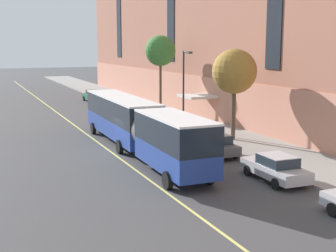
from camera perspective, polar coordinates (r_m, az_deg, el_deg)
name	(u,v)px	position (r m, az deg, el deg)	size (l,w,h in m)	color
ground_plane	(125,152)	(34.20, -5.27, -3.21)	(260.00, 260.00, 0.00)	#424244
sidewalk	(221,134)	(40.78, 6.54, -0.98)	(5.90, 160.00, 0.15)	gray
city_bus	(137,124)	(33.51, -3.74, 0.25)	(3.14, 20.81, 3.67)	navy
parked_car_red_0	(131,111)	(49.71, -4.59, 1.84)	(2.10, 4.73, 1.56)	#B21E19
parked_car_green_1	(93,96)	(65.14, -9.18, 3.66)	(2.01, 4.60, 1.56)	#23603D
parked_car_silver_3	(276,168)	(27.52, 12.98, -4.98)	(2.14, 4.75, 1.56)	#B7B7BC
parked_car_green_5	(163,123)	(41.73, -0.59, 0.32)	(2.05, 4.38, 1.56)	#23603D
parked_car_black_6	(107,102)	(57.96, -7.42, 2.94)	(2.11, 4.73, 1.56)	black
parked_car_darkgray_7	(216,145)	(33.05, 5.83, -2.29)	(1.92, 4.25, 1.56)	#4C4C51
street_tree_mid_block	(234,72)	(37.58, 8.10, 6.55)	(3.56, 3.56, 7.26)	brown
street_tree_far_uptown	(160,51)	(51.29, -0.93, 9.11)	(3.32, 3.32, 8.58)	brown
street_lamp	(185,82)	(41.38, 2.04, 5.36)	(0.36, 1.48, 7.05)	#2D2D30
lane_centerline	(102,145)	(36.75, -8.07, -2.33)	(0.16, 140.00, 0.01)	#E0D66B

